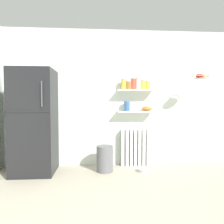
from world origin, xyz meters
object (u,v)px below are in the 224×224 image
(storage_jar_2, at_px, (133,84))
(storage_jar_4, at_px, (143,85))
(storage_jar_1, at_px, (129,85))
(storage_jar_3, at_px, (138,84))
(vase, at_px, (127,106))
(refrigerator, at_px, (34,121))
(storage_jar_0, at_px, (124,84))
(hanging_fruit_basket, at_px, (201,77))
(pet_food_bowl, at_px, (144,170))
(trash_bin, at_px, (105,159))
(radiator, at_px, (135,147))
(storage_jar_5, at_px, (148,85))
(shelf_bowl, at_px, (147,109))

(storage_jar_2, relative_size, storage_jar_4, 1.21)
(storage_jar_1, distance_m, storage_jar_3, 0.19)
(storage_jar_4, bearing_deg, storage_jar_2, -180.00)
(vase, bearing_deg, storage_jar_1, 0.00)
(refrigerator, height_order, storage_jar_0, refrigerator)
(storage_jar_0, distance_m, hanging_fruit_basket, 1.36)
(pet_food_bowl, bearing_deg, refrigerator, 176.72)
(storage_jar_2, xyz_separation_m, hanging_fruit_basket, (1.12, -0.37, 0.10))
(storage_jar_0, height_order, storage_jar_3, storage_jar_3)
(trash_bin, relative_size, pet_food_bowl, 2.22)
(radiator, relative_size, storage_jar_5, 4.14)
(vase, xyz_separation_m, trash_bin, (-0.43, -0.28, -0.92))
(storage_jar_5, bearing_deg, storage_jar_3, 180.00)
(storage_jar_3, relative_size, storage_jar_5, 1.32)
(storage_jar_0, bearing_deg, hanging_fruit_basket, -16.05)
(radiator, relative_size, storage_jar_1, 4.35)
(shelf_bowl, xyz_separation_m, hanging_fruit_basket, (0.85, -0.37, 0.57))
(storage_jar_5, xyz_separation_m, pet_food_bowl, (-0.14, -0.35, -1.51))
(storage_jar_5, height_order, shelf_bowl, storage_jar_5)
(storage_jar_0, height_order, shelf_bowl, storage_jar_0)
(storage_jar_4, height_order, pet_food_bowl, storage_jar_4)
(storage_jar_4, xyz_separation_m, pet_food_bowl, (-0.05, -0.35, -1.52))
(refrigerator, xyz_separation_m, storage_jar_4, (1.95, 0.24, 0.66))
(storage_jar_0, distance_m, storage_jar_3, 0.28)
(storage_jar_2, bearing_deg, radiator, 33.19)
(storage_jar_0, bearing_deg, vase, 0.00)
(trash_bin, bearing_deg, storage_jar_4, 20.85)
(storage_jar_5, relative_size, vase, 0.92)
(radiator, xyz_separation_m, vase, (-0.17, -0.03, 0.80))
(storage_jar_0, bearing_deg, storage_jar_2, -0.00)
(hanging_fruit_basket, bearing_deg, storage_jar_2, 161.48)
(storage_jar_2, bearing_deg, vase, 180.00)
(trash_bin, bearing_deg, hanging_fruit_basket, -3.21)
(storage_jar_3, distance_m, trash_bin, 1.52)
(radiator, bearing_deg, pet_food_bowl, -77.33)
(storage_jar_1, distance_m, hanging_fruit_basket, 1.27)
(refrigerator, height_order, storage_jar_2, refrigerator)
(storage_jar_3, distance_m, vase, 0.47)
(refrigerator, distance_m, trash_bin, 1.38)
(storage_jar_2, relative_size, shelf_bowl, 1.12)
(shelf_bowl, bearing_deg, storage_jar_5, 0.00)
(shelf_bowl, relative_size, pet_food_bowl, 0.96)
(refrigerator, relative_size, storage_jar_3, 7.98)
(storage_jar_3, height_order, storage_jar_4, storage_jar_3)
(refrigerator, xyz_separation_m, storage_jar_5, (2.04, 0.24, 0.65))
(storage_jar_2, distance_m, storage_jar_3, 0.09)
(radiator, xyz_separation_m, trash_bin, (-0.60, -0.31, -0.12))
(storage_jar_2, relative_size, storage_jar_5, 1.29)
(storage_jar_1, distance_m, storage_jar_2, 0.10)
(storage_jar_3, bearing_deg, pet_food_bowl, -83.63)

